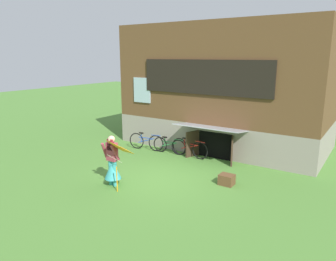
# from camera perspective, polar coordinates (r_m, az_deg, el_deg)

# --- Properties ---
(ground_plane) EXTENTS (60.00, 60.00, 0.00)m
(ground_plane) POSITION_cam_1_polar(r_m,az_deg,el_deg) (10.82, -1.45, -8.48)
(ground_plane) COLOR #4C7F33
(log_house) EXTENTS (8.68, 5.69, 5.32)m
(log_house) POSITION_cam_1_polar(r_m,az_deg,el_deg) (14.74, 10.56, 7.77)
(log_house) COLOR gray
(log_house) RESTS_ON ground_plane
(person) EXTENTS (0.61, 0.52, 1.61)m
(person) POSITION_cam_1_polar(r_m,az_deg,el_deg) (10.17, -9.90, -6.03)
(person) COLOR teal
(person) RESTS_ON ground_plane
(kite) EXTENTS (1.00, 1.05, 1.52)m
(kite) POSITION_cam_1_polar(r_m,az_deg,el_deg) (9.44, -11.14, -3.92)
(kite) COLOR orange
(kite) RESTS_ON ground_plane
(bicycle_red) EXTENTS (1.68, 0.13, 0.77)m
(bicycle_red) POSITION_cam_1_polar(r_m,az_deg,el_deg) (12.90, 3.87, -3.14)
(bicycle_red) COLOR black
(bicycle_red) RESTS_ON ground_plane
(bicycle_green) EXTENTS (1.52, 0.18, 0.70)m
(bicycle_green) POSITION_cam_1_polar(r_m,az_deg,el_deg) (13.36, 0.22, -2.69)
(bicycle_green) COLOR black
(bicycle_green) RESTS_ON ground_plane
(bicycle_blue) EXTENTS (1.65, 0.30, 0.76)m
(bicycle_blue) POSITION_cam_1_polar(r_m,az_deg,el_deg) (13.88, -3.93, -1.99)
(bicycle_blue) COLOR black
(bicycle_blue) RESTS_ON ground_plane
(wooden_crate) EXTENTS (0.45, 0.38, 0.33)m
(wooden_crate) POSITION_cam_1_polar(r_m,az_deg,el_deg) (10.40, 10.43, -8.62)
(wooden_crate) COLOR brown
(wooden_crate) RESTS_ON ground_plane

